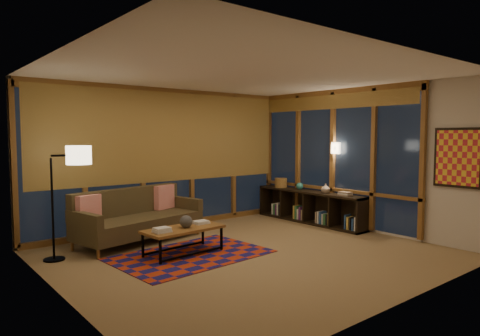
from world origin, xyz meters
TOP-DOWN VIEW (x-y plane):
  - floor at (0.00, 0.00)m, footprint 5.50×5.00m
  - ceiling at (0.00, 0.00)m, footprint 5.50×5.00m
  - walls at (0.00, 0.00)m, footprint 5.51×5.01m
  - window_wall_back at (0.00, 2.43)m, footprint 5.30×0.16m
  - window_wall_right at (2.68, 0.60)m, footprint 0.16×3.70m
  - wall_art at (2.71, -1.85)m, footprint 0.06×0.74m
  - wall_sconce at (2.62, 0.45)m, footprint 0.12×0.18m
  - sofa at (-0.96, 1.72)m, footprint 2.28×1.28m
  - pillow_left at (-1.80, 1.78)m, footprint 0.43×0.26m
  - pillow_right at (-0.29, 2.10)m, footprint 0.46×0.28m
  - area_rug at (-0.74, 0.48)m, footprint 2.33×1.64m
  - coffee_table at (-0.79, 0.61)m, footprint 1.25×0.64m
  - book_stack_a at (-1.19, 0.56)m, footprint 0.22×0.18m
  - book_stack_b at (-0.41, 0.67)m, footprint 0.27×0.21m
  - ceramic_pot at (-0.75, 0.59)m, footprint 0.23×0.23m
  - floor_lamp at (-2.40, 1.53)m, footprint 0.58×0.41m
  - bookshelf at (2.49, 1.00)m, footprint 0.40×2.63m
  - basket at (2.47, 1.82)m, footprint 0.31×0.31m
  - teal_bowl at (2.49, 1.28)m, footprint 0.18×0.18m
  - vase at (2.49, 0.58)m, footprint 0.21×0.21m
  - shelf_book_stack at (2.49, 0.11)m, footprint 0.23×0.28m

SIDE VIEW (x-z plane):
  - floor at x=0.00m, z-range -0.01..0.01m
  - area_rug at x=-0.74m, z-range 0.00..0.01m
  - coffee_table at x=-0.79m, z-range 0.00..0.41m
  - bookshelf at x=2.49m, z-range 0.00..0.66m
  - book_stack_b at x=-0.41m, z-range 0.41..0.46m
  - book_stack_a at x=-1.19m, z-range 0.41..0.47m
  - sofa at x=-0.96m, z-range 0.00..0.88m
  - ceramic_pot at x=-0.75m, z-range 0.41..0.60m
  - pillow_left at x=-1.80m, z-range 0.44..0.85m
  - pillow_right at x=-0.29m, z-range 0.44..0.88m
  - shelf_book_stack at x=2.49m, z-range 0.66..0.73m
  - teal_bowl at x=2.49m, z-range 0.66..0.81m
  - vase at x=2.49m, z-range 0.66..0.85m
  - basket at x=2.47m, z-range 0.66..0.86m
  - floor_lamp at x=-2.40m, z-range 0.00..1.66m
  - walls at x=0.00m, z-range 0.00..2.70m
  - window_wall_back at x=0.00m, z-range 0.05..2.65m
  - window_wall_right at x=2.68m, z-range 0.05..2.65m
  - wall_art at x=2.71m, z-range 0.98..1.92m
  - wall_sconce at x=2.62m, z-range 1.44..1.66m
  - ceiling at x=0.00m, z-range 2.70..2.71m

